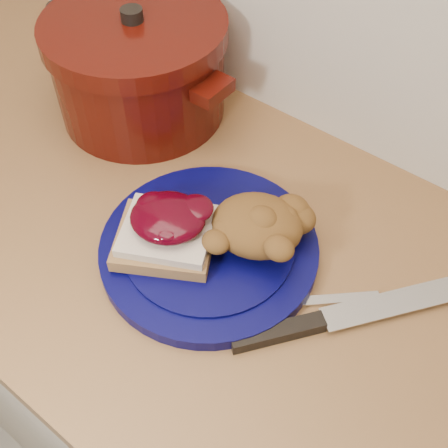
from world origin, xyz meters
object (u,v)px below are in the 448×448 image
Objects in this scene: chef_knife at (311,324)px; dutch_oven at (139,67)px; butter_knife at (312,301)px; pepper_grinder at (71,40)px; plate at (209,248)px.

dutch_oven is at bearing 104.53° from chef_knife.
dutch_oven is at bearing 118.00° from butter_knife.
dutch_oven reaches higher than pepper_grinder.
dutch_oven is at bearing -0.66° from pepper_grinder.
plate is at bearing -31.26° from dutch_oven.
dutch_oven is (-0.45, 0.18, 0.08)m from chef_knife.
pepper_grinder is at bearing 122.88° from butter_knife.
pepper_grinder is at bearing 158.91° from plate.
dutch_oven reaches higher than chef_knife.
butter_knife is (0.15, 0.02, -0.01)m from plate.
butter_knife is (-0.02, 0.03, -0.01)m from chef_knife.
pepper_grinder reaches higher than butter_knife.
dutch_oven is 2.57× the size of pepper_grinder.
butter_knife is at bearing 64.57° from chef_knife.
plate reaches higher than butter_knife.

